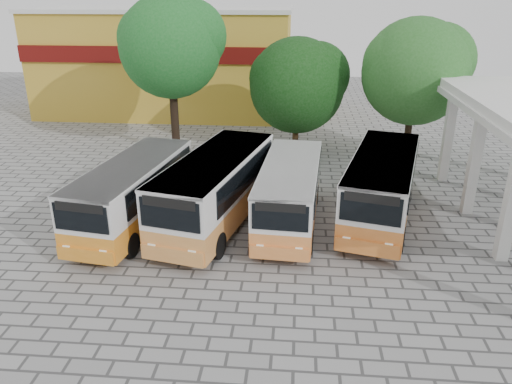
# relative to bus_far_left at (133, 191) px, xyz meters

# --- Properties ---
(ground) EXTENTS (90.00, 90.00, 0.00)m
(ground) POSITION_rel_bus_far_left_xyz_m (7.02, -3.47, -1.65)
(ground) COLOR gray
(ground) RESTS_ON ground
(shophouse_block) EXTENTS (20.40, 10.40, 8.30)m
(shophouse_block) POSITION_rel_bus_far_left_xyz_m (-3.98, 22.51, 2.51)
(shophouse_block) COLOR gold
(shophouse_block) RESTS_ON ground
(bus_far_left) EXTENTS (3.59, 8.23, 2.86)m
(bus_far_left) POSITION_rel_bus_far_left_xyz_m (0.00, 0.00, 0.00)
(bus_far_left) COLOR orange
(bus_far_left) RESTS_ON ground
(bus_centre_left) EXTENTS (4.45, 9.03, 3.10)m
(bus_centre_left) POSITION_rel_bus_far_left_xyz_m (3.52, 0.44, 0.14)
(bus_centre_left) COLOR #D2863F
(bus_centre_left) RESTS_ON ground
(bus_centre_right) EXTENTS (2.87, 7.81, 2.76)m
(bus_centre_right) POSITION_rel_bus_far_left_xyz_m (6.68, 0.70, -0.06)
(bus_centre_right) COLOR orange
(bus_centre_right) RESTS_ON ground
(bus_far_right) EXTENTS (4.52, 8.80, 3.01)m
(bus_far_right) POSITION_rel_bus_far_left_xyz_m (10.69, 1.51, 0.08)
(bus_far_right) COLOR orange
(bus_far_right) RESTS_ON ground
(tree_left) EXTENTS (6.31, 6.01, 9.52)m
(tree_left) POSITION_rel_bus_far_left_xyz_m (-0.59, 10.51, 5.05)
(tree_left) COLOR black
(tree_left) RESTS_ON ground
(tree_middle) EXTENTS (6.16, 5.87, 7.08)m
(tree_middle) POSITION_rel_bus_far_left_xyz_m (6.87, 11.76, 2.69)
(tree_middle) COLOR #432D18
(tree_middle) RESTS_ON ground
(tree_right) EXTENTS (6.42, 6.11, 8.31)m
(tree_right) POSITION_rel_bus_far_left_xyz_m (13.62, 10.51, 3.80)
(tree_right) COLOR black
(tree_right) RESTS_ON ground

